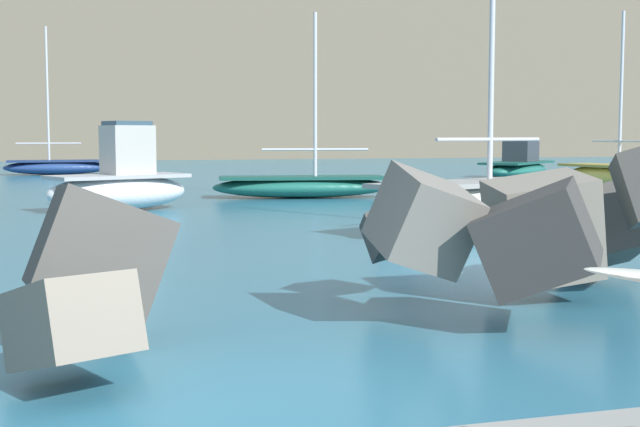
# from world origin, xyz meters

# --- Properties ---
(ground_plane) EXTENTS (400.00, 400.00, 0.00)m
(ground_plane) POSITION_xyz_m (0.00, 0.00, 0.00)
(ground_plane) COLOR #2D6B84
(breakwater_jetty) EXTENTS (29.93, 7.20, 2.60)m
(breakwater_jetty) POSITION_xyz_m (-0.98, 2.54, 1.05)
(breakwater_jetty) COLOR gray
(breakwater_jetty) RESTS_ON ground
(boat_near_left) EXTENTS (2.62, 4.79, 6.71)m
(boat_near_left) POSITION_xyz_m (19.11, 22.15, 0.55)
(boat_near_left) COLOR #EAC64C
(boat_near_left) RESTS_ON ground
(boat_near_right) EXTENTS (4.42, 3.16, 2.47)m
(boat_near_right) POSITION_xyz_m (0.51, 18.01, 0.77)
(boat_near_right) COLOR white
(boat_near_right) RESTS_ON ground
(boat_mid_centre) EXTENTS (5.55, 1.83, 7.78)m
(boat_mid_centre) POSITION_xyz_m (-1.33, 41.87, 0.47)
(boat_mid_centre) COLOR navy
(boat_mid_centre) RESTS_ON ground
(boat_mid_right) EXTENTS (6.16, 2.62, 6.13)m
(boat_mid_right) POSITION_xyz_m (6.66, 21.44, 0.42)
(boat_mid_right) COLOR #1E6656
(boat_mid_right) RESTS_ON ground
(boat_far_centre) EXTENTS (5.93, 5.65, 1.93)m
(boat_far_centre) POSITION_xyz_m (20.18, 31.29, 0.61)
(boat_far_centre) COLOR #1E6656
(boat_far_centre) RESTS_ON ground
(boat_far_right) EXTENTS (6.00, 3.92, 6.18)m
(boat_far_right) POSITION_xyz_m (7.60, 10.44, 0.60)
(boat_far_right) COLOR beige
(boat_far_right) RESTS_ON ground
(headland_bluff) EXTENTS (105.78, 32.78, 18.41)m
(headland_bluff) POSITION_xyz_m (5.47, 84.49, 9.23)
(headland_bluff) COLOR #756651
(headland_bluff) RESTS_ON ground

